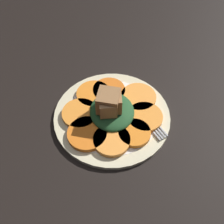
# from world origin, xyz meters

# --- Properties ---
(table_slab) EXTENTS (1.20, 1.20, 0.02)m
(table_slab) POSITION_xyz_m (0.00, 0.00, 0.01)
(table_slab) COLOR black
(table_slab) RESTS_ON ground
(plate) EXTENTS (0.27, 0.27, 0.01)m
(plate) POSITION_xyz_m (0.00, 0.00, 0.03)
(plate) COLOR beige
(plate) RESTS_ON table_slab
(carrot_slice_0) EXTENTS (0.08, 0.08, 0.01)m
(carrot_slice_0) POSITION_xyz_m (-0.02, -0.07, 0.04)
(carrot_slice_0) COLOR orange
(carrot_slice_0) RESTS_ON plate
(carrot_slice_1) EXTENTS (0.08, 0.08, 0.01)m
(carrot_slice_1) POSITION_xyz_m (0.04, -0.07, 0.04)
(carrot_slice_1) COLOR orange
(carrot_slice_1) RESTS_ON plate
(carrot_slice_2) EXTENTS (0.08, 0.08, 0.01)m
(carrot_slice_2) POSITION_xyz_m (0.07, -0.00, 0.04)
(carrot_slice_2) COLOR orange
(carrot_slice_2) RESTS_ON plate
(carrot_slice_3) EXTENTS (0.08, 0.08, 0.01)m
(carrot_slice_3) POSITION_xyz_m (0.06, 0.04, 0.04)
(carrot_slice_3) COLOR orange
(carrot_slice_3) RESTS_ON plate
(carrot_slice_4) EXTENTS (0.08, 0.08, 0.01)m
(carrot_slice_4) POSITION_xyz_m (0.01, 0.07, 0.04)
(carrot_slice_4) COLOR orange
(carrot_slice_4) RESTS_ON plate
(carrot_slice_5) EXTENTS (0.09, 0.09, 0.01)m
(carrot_slice_5) POSITION_xyz_m (-0.05, 0.06, 0.04)
(carrot_slice_5) COLOR orange
(carrot_slice_5) RESTS_ON plate
(carrot_slice_6) EXTENTS (0.08, 0.08, 0.01)m
(carrot_slice_6) POSITION_xyz_m (-0.07, 0.01, 0.04)
(carrot_slice_6) COLOR #F99438
(carrot_slice_6) RESTS_ON plate
(carrot_slice_7) EXTENTS (0.07, 0.07, 0.01)m
(carrot_slice_7) POSITION_xyz_m (-0.06, -0.04, 0.04)
(carrot_slice_7) COLOR orange
(carrot_slice_7) RESTS_ON plate
(center_pile) EXTENTS (0.11, 0.10, 0.07)m
(center_pile) POSITION_xyz_m (-0.00, 0.00, 0.06)
(center_pile) COLOR #1E4723
(center_pile) RESTS_ON plate
(fork) EXTENTS (0.18, 0.10, 0.00)m
(fork) POSITION_xyz_m (0.01, -0.06, 0.03)
(fork) COLOR #B2B2B7
(fork) RESTS_ON plate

